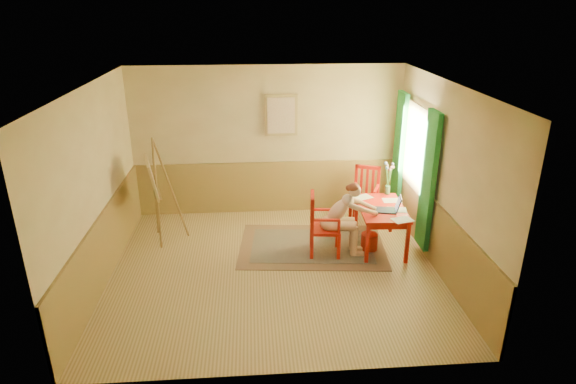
{
  "coord_description": "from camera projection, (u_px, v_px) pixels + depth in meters",
  "views": [
    {
      "loc": [
        -0.29,
        -6.48,
        3.85
      ],
      "look_at": [
        0.25,
        0.55,
        1.05
      ],
      "focal_mm": 30.2,
      "sensor_mm": 36.0,
      "label": 1
    }
  ],
  "objects": [
    {
      "name": "wainscot",
      "position": [
        272.0,
        218.0,
        8.0
      ],
      "size": [
        5.0,
        4.5,
        1.0
      ],
      "color": "#A38444",
      "rests_on": "room"
    },
    {
      "name": "vase",
      "position": [
        388.0,
        180.0,
        8.32
      ],
      "size": [
        0.21,
        0.28,
        0.56
      ],
      "color": "#3F724C",
      "rests_on": "table"
    },
    {
      "name": "table",
      "position": [
        381.0,
        212.0,
        7.9
      ],
      "size": [
        0.78,
        1.24,
        0.72
      ],
      "color": "#B61A0C",
      "rests_on": "room"
    },
    {
      "name": "laptop",
      "position": [
        389.0,
        208.0,
        7.7
      ],
      "size": [
        0.46,
        0.33,
        0.25
      ],
      "color": "#1E2338",
      "rests_on": "table"
    },
    {
      "name": "wastebasket",
      "position": [
        369.0,
        242.0,
        7.97
      ],
      "size": [
        0.36,
        0.36,
        0.29
      ],
      "primitive_type": "cylinder",
      "rotation": [
        0.0,
        0.0,
        -0.43
      ],
      "color": "#B52816",
      "rests_on": "room"
    },
    {
      "name": "chair_left",
      "position": [
        322.0,
        225.0,
        7.72
      ],
      "size": [
        0.52,
        0.5,
        1.03
      ],
      "color": "#B61A0C",
      "rests_on": "room"
    },
    {
      "name": "chair_back",
      "position": [
        365.0,
        196.0,
        8.84
      ],
      "size": [
        0.61,
        0.62,
        1.05
      ],
      "color": "#B61A0C",
      "rests_on": "room"
    },
    {
      "name": "room",
      "position": [
        274.0,
        184.0,
        6.93
      ],
      "size": [
        5.04,
        4.54,
        2.84
      ],
      "color": "tan",
      "rests_on": "ground"
    },
    {
      "name": "wall_portrait",
      "position": [
        281.0,
        115.0,
        8.81
      ],
      "size": [
        0.6,
        0.05,
        0.76
      ],
      "color": "tan",
      "rests_on": "room"
    },
    {
      "name": "rug",
      "position": [
        312.0,
        246.0,
        8.13
      ],
      "size": [
        2.54,
        1.82,
        0.02
      ],
      "color": "#8C7251",
      "rests_on": "room"
    },
    {
      "name": "papers",
      "position": [
        388.0,
        206.0,
        7.88
      ],
      "size": [
        0.79,
        1.26,
        0.0
      ],
      "color": "white",
      "rests_on": "table"
    },
    {
      "name": "window",
      "position": [
        414.0,
        160.0,
        8.14
      ],
      "size": [
        0.12,
        2.01,
        2.2
      ],
      "color": "white",
      "rests_on": "room"
    },
    {
      "name": "easel",
      "position": [
        154.0,
        181.0,
        7.96
      ],
      "size": [
        0.69,
        0.81,
        1.82
      ],
      "color": "olive",
      "rests_on": "room"
    },
    {
      "name": "figure",
      "position": [
        343.0,
        216.0,
        7.66
      ],
      "size": [
        0.92,
        0.44,
        1.22
      ],
      "color": "beige",
      "rests_on": "room"
    }
  ]
}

